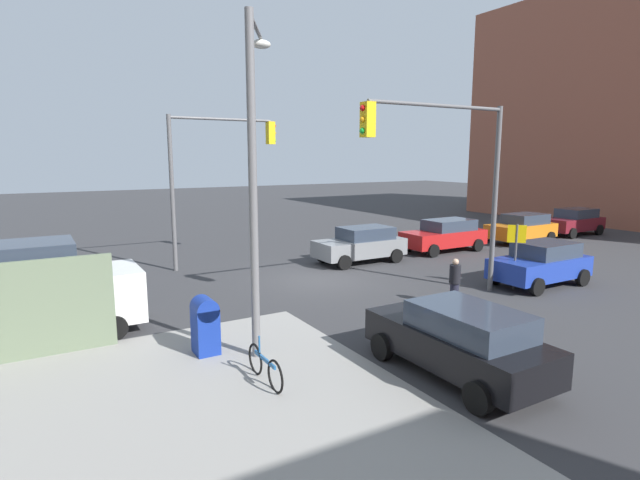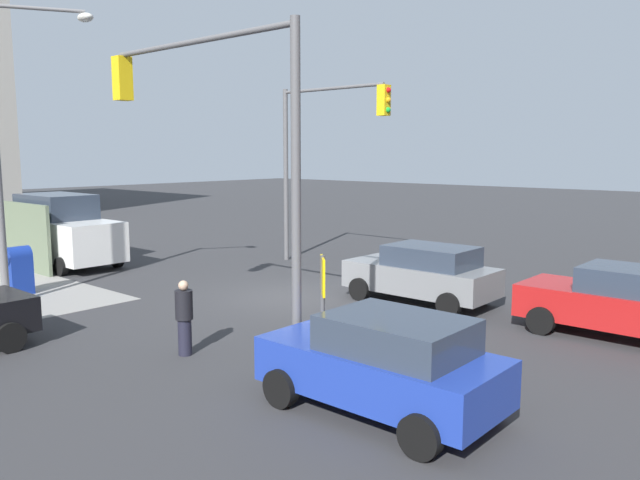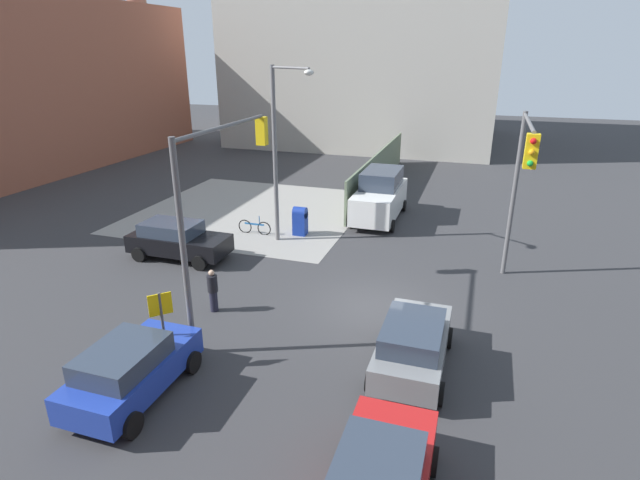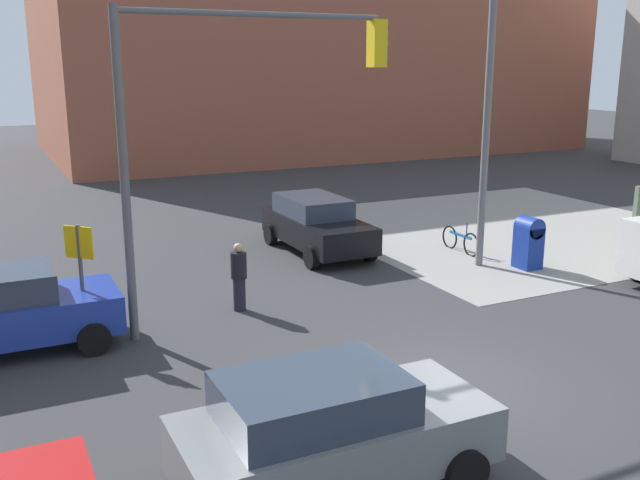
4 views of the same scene
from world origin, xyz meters
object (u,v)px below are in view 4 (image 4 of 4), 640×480
object	(u,v)px
smokestack	(543,27)
coupe_blue	(9,310)
street_lamp_corner	(491,93)
coupe_black	(316,224)
mailbox_blue	(529,241)
coupe_gray	(330,429)
pedestrian_crossing	(239,276)
traffic_signal_nw_corner	(235,103)
bicycle_leaning_on_fence	(460,241)

from	to	relation	value
smokestack	coupe_blue	bearing A→B (deg)	-145.07
street_lamp_corner	coupe_black	xyz separation A→B (m)	(-3.23, 3.59, -3.86)
coupe_black	mailbox_blue	bearing A→B (deg)	-42.71
mailbox_blue	coupe_black	bearing A→B (deg)	137.29
coupe_gray	pedestrian_crossing	bearing A→B (deg)	79.78
mailbox_blue	coupe_blue	bearing A→B (deg)	-179.55
traffic_signal_nw_corner	pedestrian_crossing	xyz separation A→B (m)	(0.23, 0.70, -3.85)
mailbox_blue	coupe_blue	xyz separation A→B (m)	(-12.97, -0.10, 0.08)
street_lamp_corner	coupe_black	world-z (taller)	street_lamp_corner
pedestrian_crossing	bicycle_leaning_on_fence	distance (m)	7.87
coupe_gray	bicycle_leaning_on_fence	size ratio (longest dim) A/B	2.37
coupe_black	bicycle_leaning_on_fence	size ratio (longest dim) A/B	2.49
traffic_signal_nw_corner	street_lamp_corner	size ratio (longest dim) A/B	0.81
street_lamp_corner	pedestrian_crossing	bearing A→B (deg)	-177.72
coupe_black	bicycle_leaning_on_fence	distance (m)	4.28
traffic_signal_nw_corner	mailbox_blue	distance (m)	9.30
smokestack	coupe_gray	xyz separation A→B (m)	(-32.45, -31.89, -7.02)
traffic_signal_nw_corner	coupe_black	bearing A→B (deg)	48.72
smokestack	street_lamp_corner	size ratio (longest dim) A/B	1.97
street_lamp_corner	smokestack	bearing A→B (deg)	45.44
mailbox_blue	coupe_blue	world-z (taller)	coupe_blue
smokestack	coupe_blue	size ratio (longest dim) A/B	4.02
traffic_signal_nw_corner	street_lamp_corner	xyz separation A→B (m)	(7.25, 0.98, 0.04)
mailbox_blue	bicycle_leaning_on_fence	bearing A→B (deg)	105.28
coupe_black	pedestrian_crossing	xyz separation A→B (m)	(-3.79, -3.87, -0.04)
street_lamp_corner	coupe_gray	distance (m)	11.75
pedestrian_crossing	mailbox_blue	bearing A→B (deg)	-27.41
smokestack	mailbox_blue	bearing A→B (deg)	-132.57
smokestack	mailbox_blue	size ratio (longest dim) A/B	11.00
street_lamp_corner	coupe_black	size ratio (longest dim) A/B	1.83
coupe_black	pedestrian_crossing	world-z (taller)	coupe_black
traffic_signal_nw_corner	coupe_gray	world-z (taller)	traffic_signal_nw_corner
smokestack	coupe_gray	bearing A→B (deg)	-135.49
coupe_gray	coupe_black	world-z (taller)	same
pedestrian_crossing	bicycle_leaning_on_fence	world-z (taller)	pedestrian_crossing
mailbox_blue	bicycle_leaning_on_fence	world-z (taller)	mailbox_blue
mailbox_blue	coupe_blue	distance (m)	12.97
coupe_gray	coupe_black	xyz separation A→B (m)	(5.07, 10.97, 0.00)
street_lamp_corner	bicycle_leaning_on_fence	bearing A→B (deg)	71.26
street_lamp_corner	coupe_blue	xyz separation A→B (m)	(-11.78, -0.58, -3.86)
coupe_blue	street_lamp_corner	bearing A→B (deg)	2.82
traffic_signal_nw_corner	mailbox_blue	size ratio (longest dim) A/B	4.55
street_lamp_corner	mailbox_blue	distance (m)	4.14
coupe_black	smokestack	bearing A→B (deg)	37.39
street_lamp_corner	coupe_blue	bearing A→B (deg)	-177.18
mailbox_blue	bicycle_leaning_on_fence	xyz separation A→B (m)	(-0.60, 2.20, -0.42)
traffic_signal_nw_corner	coupe_gray	bearing A→B (deg)	-99.33
smokestack	street_lamp_corner	distance (m)	34.56
traffic_signal_nw_corner	coupe_blue	world-z (taller)	traffic_signal_nw_corner
coupe_blue	bicycle_leaning_on_fence	size ratio (longest dim) A/B	2.23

